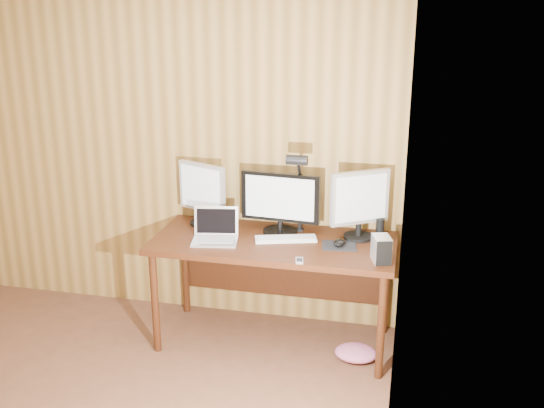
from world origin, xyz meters
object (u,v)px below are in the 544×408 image
(mouse, at_px, (339,243))
(hard_drive, at_px, (381,249))
(monitor_center, at_px, (280,202))
(desk, at_px, (276,253))
(monitor_right, at_px, (360,203))
(keyboard, at_px, (286,239))
(phone, at_px, (299,261))
(desk_lamp, at_px, (298,181))
(speaker, at_px, (380,228))
(monitor_left, at_px, (202,192))
(laptop, at_px, (215,232))

(mouse, height_order, hard_drive, hard_drive)
(monitor_center, distance_m, hard_drive, 0.79)
(desk, distance_m, monitor_right, 0.66)
(keyboard, height_order, phone, keyboard)
(monitor_center, xyz_separation_m, keyboard, (0.06, -0.12, -0.21))
(mouse, height_order, desk_lamp, desk_lamp)
(monitor_center, xyz_separation_m, phone, (0.22, -0.45, -0.21))
(monitor_right, bearing_deg, desk, 157.11)
(phone, height_order, desk_lamp, desk_lamp)
(hard_drive, height_order, speaker, hard_drive)
(monitor_left, height_order, monitor_right, monitor_right)
(laptop, distance_m, hard_drive, 1.10)
(laptop, distance_m, speaker, 1.09)
(monitor_left, bearing_deg, keyboard, 7.33)
(monitor_left, distance_m, keyboard, 0.69)
(hard_drive, xyz_separation_m, phone, (-0.48, -0.11, -0.07))
(monitor_left, distance_m, laptop, 0.37)
(desk_lamp, bearing_deg, desk, -147.57)
(keyboard, distance_m, hard_drive, 0.67)
(monitor_left, relative_size, phone, 4.56)
(monitor_left, xyz_separation_m, laptop, (0.18, -0.27, -0.19))
(mouse, relative_size, phone, 1.18)
(keyboard, xyz_separation_m, phone, (0.15, -0.33, -0.00))
(monitor_center, xyz_separation_m, mouse, (0.42, -0.15, -0.19))
(keyboard, relative_size, speaker, 3.17)
(monitor_left, height_order, keyboard, monitor_left)
(hard_drive, bearing_deg, mouse, 127.89)
(mouse, bearing_deg, laptop, -168.18)
(desk, bearing_deg, monitor_center, 80.18)
(speaker, distance_m, desk_lamp, 0.63)
(desk, relative_size, mouse, 14.00)
(desk, bearing_deg, hard_drive, -20.67)
(desk, bearing_deg, monitor_left, 167.19)
(keyboard, height_order, hard_drive, hard_drive)
(keyboard, distance_m, speaker, 0.63)
(monitor_left, xyz_separation_m, keyboard, (0.63, -0.17, -0.23))
(phone, bearing_deg, monitor_right, 45.26)
(monitor_right, relative_size, laptop, 1.41)
(desk, distance_m, keyboard, 0.16)
(laptop, height_order, keyboard, laptop)
(phone, bearing_deg, keyboard, 103.70)
(laptop, xyz_separation_m, keyboard, (0.45, 0.10, -0.04))
(monitor_right, distance_m, keyboard, 0.54)
(desk, distance_m, speaker, 0.72)
(speaker, bearing_deg, monitor_left, -179.74)
(laptop, relative_size, mouse, 2.87)
(desk_lamp, bearing_deg, laptop, -153.45)
(monitor_center, bearing_deg, speaker, 9.33)
(monitor_left, xyz_separation_m, phone, (0.78, -0.50, -0.23))
(phone, height_order, speaker, speaker)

